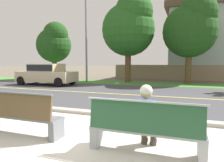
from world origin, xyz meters
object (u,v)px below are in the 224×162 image
at_px(shade_tree_left, 130,26).
at_px(bench_left, 19,115).
at_px(shade_tree_far_left, 54,43).
at_px(streetlamp, 87,30).
at_px(car_beige_near, 47,73).
at_px(shade_tree_centre, 191,27).
at_px(bench_right, 145,129).
at_px(seated_person_blue, 147,115).

bearing_deg(shade_tree_left, bench_left, -86.18).
bearing_deg(shade_tree_far_left, streetlamp, -15.55).
distance_m(car_beige_near, shade_tree_centre, 11.30).
height_order(bench_right, shade_tree_left, shade_tree_left).
bearing_deg(shade_tree_centre, shade_tree_left, -174.85).
xyz_separation_m(shade_tree_far_left, shade_tree_left, (7.45, -0.29, 1.09)).
height_order(car_beige_near, shade_tree_far_left, shade_tree_far_left).
height_order(bench_left, bench_right, same).
bearing_deg(shade_tree_left, shade_tree_far_left, 177.74).
relative_size(bench_right, seated_person_blue, 1.63).
relative_size(bench_left, shade_tree_centre, 0.31).
height_order(car_beige_near, streetlamp, streetlamp).
distance_m(car_beige_near, streetlamp, 4.93).
height_order(bench_left, shade_tree_centre, shade_tree_centre).
bearing_deg(bench_right, car_beige_near, 135.41).
distance_m(bench_right, car_beige_near, 12.48).
bearing_deg(shade_tree_centre, seated_person_blue, -94.36).
relative_size(bench_left, car_beige_near, 0.47).
bearing_deg(seated_person_blue, shade_tree_centre, 85.64).
relative_size(bench_right, car_beige_near, 0.47).
height_order(shade_tree_left, shade_tree_centre, shade_tree_left).
height_order(seated_person_blue, streetlamp, streetlamp).
relative_size(bench_right, shade_tree_centre, 0.31).
relative_size(bench_right, shade_tree_left, 0.29).
bearing_deg(shade_tree_centre, streetlamp, -171.15).
relative_size(seated_person_blue, car_beige_near, 0.29).
bearing_deg(seated_person_blue, shade_tree_far_left, 131.14).
bearing_deg(shade_tree_far_left, bench_left, -57.31).
bearing_deg(car_beige_near, shade_tree_centre, 23.53).
height_order(streetlamp, shade_tree_centre, streetlamp).
distance_m(bench_left, bench_right, 2.84).
distance_m(streetlamp, shade_tree_far_left, 4.28).
xyz_separation_m(car_beige_near, shade_tree_centre, (9.87, 4.30, 3.43)).
relative_size(bench_left, shade_tree_left, 0.29).
distance_m(bench_left, shade_tree_far_left, 15.66).
relative_size(car_beige_near, shade_tree_left, 0.61).
distance_m(bench_right, shade_tree_far_left, 17.33).
relative_size(seated_person_blue, shade_tree_far_left, 0.23).
height_order(bench_left, car_beige_near, car_beige_near).
relative_size(bench_left, streetlamp, 0.27).
height_order(bench_right, shade_tree_centre, shade_tree_centre).
bearing_deg(bench_right, seated_person_blue, 88.54).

